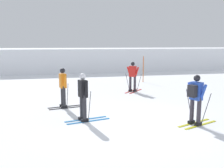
% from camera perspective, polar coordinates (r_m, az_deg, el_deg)
% --- Properties ---
extents(ground_plane, '(120.00, 120.00, 0.00)m').
position_cam_1_polar(ground_plane, '(9.05, 6.19, -8.63)').
color(ground_plane, white).
extents(far_snow_ridge, '(80.00, 7.55, 2.22)m').
position_cam_1_polar(far_snow_ridge, '(27.30, -6.67, 5.50)').
color(far_snow_ridge, white).
rests_on(far_snow_ridge, ground).
extents(skier_black, '(1.64, 0.98, 1.71)m').
position_cam_1_polar(skier_black, '(9.07, -6.39, -2.61)').
color(skier_black, '#237AC6').
rests_on(skier_black, ground).
extents(skier_blue, '(1.62, 0.96, 1.71)m').
position_cam_1_polar(skier_blue, '(8.99, 18.04, -2.84)').
color(skier_blue, gold).
rests_on(skier_blue, ground).
extents(skier_red, '(1.33, 1.45, 1.71)m').
position_cam_1_polar(skier_red, '(14.64, 4.61, 1.82)').
color(skier_red, red).
rests_on(skier_red, ground).
extents(skier_orange, '(1.64, 0.99, 1.71)m').
position_cam_1_polar(skier_orange, '(11.11, -10.77, -0.58)').
color(skier_orange, black).
rests_on(skier_orange, ground).
extents(trail_marker_pole, '(0.05, 0.05, 1.83)m').
position_cam_1_polar(trail_marker_pole, '(18.47, 6.94, 3.26)').
color(trail_marker_pole, '#C65614').
rests_on(trail_marker_pole, ground).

